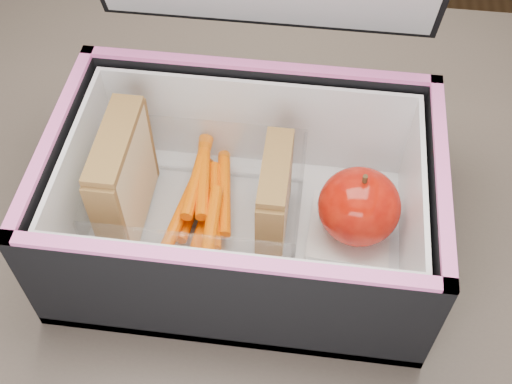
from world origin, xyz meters
TOP-DOWN VIEW (x-y plane):
  - kitchen_table at (0.00, 0.00)m, footprint 1.20×0.80m
  - lunch_bag at (-0.04, 0.00)m, footprint 0.33×0.29m
  - plastic_tub at (-0.08, 0.00)m, footprint 0.18×0.13m
  - sandwich_left at (-0.14, 0.00)m, footprint 0.03×0.10m
  - sandwich_right at (-0.01, 0.00)m, footprint 0.02×0.09m
  - carrot_sticks at (-0.07, 0.01)m, footprint 0.06×0.16m
  - paper_napkin at (0.06, 0.01)m, footprint 0.08×0.08m
  - red_apple at (0.07, 0.01)m, footprint 0.09×0.09m

SIDE VIEW (x-z plane):
  - kitchen_table at x=0.00m, z-range 0.28..1.03m
  - paper_napkin at x=0.06m, z-range 0.77..0.77m
  - carrot_sticks at x=-0.07m, z-range 0.77..0.80m
  - plastic_tub at x=-0.08m, z-range 0.77..0.84m
  - red_apple at x=0.07m, z-range 0.77..0.85m
  - sandwich_right at x=-0.01m, z-range 0.77..0.86m
  - lunch_bag at x=-0.04m, z-range 0.66..0.99m
  - sandwich_left at x=-0.14m, z-range 0.77..0.88m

